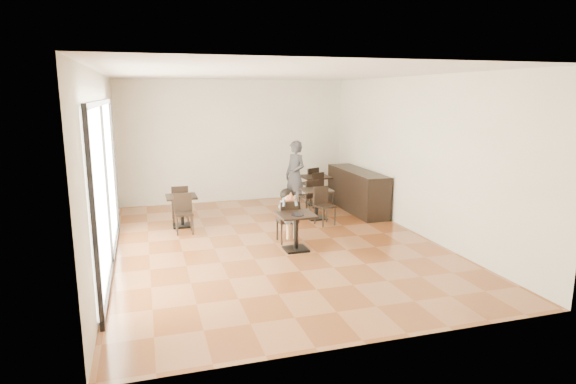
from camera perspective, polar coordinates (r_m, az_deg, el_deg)
name	(u,v)px	position (r m, az deg, el deg)	size (l,w,h in m)	color
floor	(275,243)	(9.37, -1.57, -6.08)	(6.00, 8.00, 0.01)	brown
ceiling	(274,73)	(8.93, -1.69, 13.88)	(6.00, 8.00, 0.01)	silver
wall_back	(235,141)	(12.89, -6.32, 6.00)	(6.00, 0.01, 3.20)	silver
wall_front	(371,210)	(5.32, 9.76, -2.12)	(6.00, 0.01, 3.20)	silver
wall_left	(104,168)	(8.73, -21.02, 2.63)	(0.01, 8.00, 3.20)	silver
wall_right	(416,155)	(10.21, 14.89, 4.21)	(0.01, 8.00, 3.20)	silver
storefront_window	(104,185)	(8.27, -20.94, 0.76)	(0.04, 4.50, 2.60)	white
child_table	(296,232)	(8.87, 0.94, -4.76)	(0.66, 0.66, 0.69)	black
child_chair	(287,221)	(9.35, -0.09, -3.44)	(0.37, 0.37, 0.83)	black
child	(287,215)	(9.33, -0.09, -2.80)	(0.37, 0.52, 1.05)	gray
plate	(298,215)	(8.68, 1.15, -2.70)	(0.23, 0.23, 0.01)	black
pizza_slice	(290,198)	(9.06, 0.26, -0.74)	(0.24, 0.19, 0.06)	#EAC87F
adult_patron	(295,175)	(11.98, 0.86, 2.03)	(0.62, 0.41, 1.70)	#38373C
cafe_table_mid	(316,204)	(11.09, 3.38, -1.43)	(0.65, 0.65, 0.69)	black
cafe_table_left	(182,211)	(10.69, -12.46, -2.23)	(0.64, 0.64, 0.68)	black
cafe_table_back	(315,190)	(12.55, 3.27, 0.23)	(0.70, 0.70, 0.74)	black
chair_mid_a	(309,196)	(11.58, 2.45, -0.50)	(0.37, 0.37, 0.83)	black
chair_mid_b	(325,206)	(10.58, 4.41, -1.70)	(0.37, 0.37, 0.83)	black
chair_left_a	(180,203)	(11.21, -12.70, -1.23)	(0.37, 0.37, 0.82)	black
chair_left_b	(184,214)	(10.14, -12.23, -2.57)	(0.37, 0.37, 0.82)	black
chair_back_a	(308,184)	(13.04, 2.44, 1.01)	(0.40, 0.40, 0.89)	black
chair_back_b	(323,191)	(12.03, 4.17, 0.08)	(0.40, 0.40, 0.89)	black
service_counter	(357,190)	(11.96, 8.19, 0.18)	(0.60, 2.40, 1.00)	black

